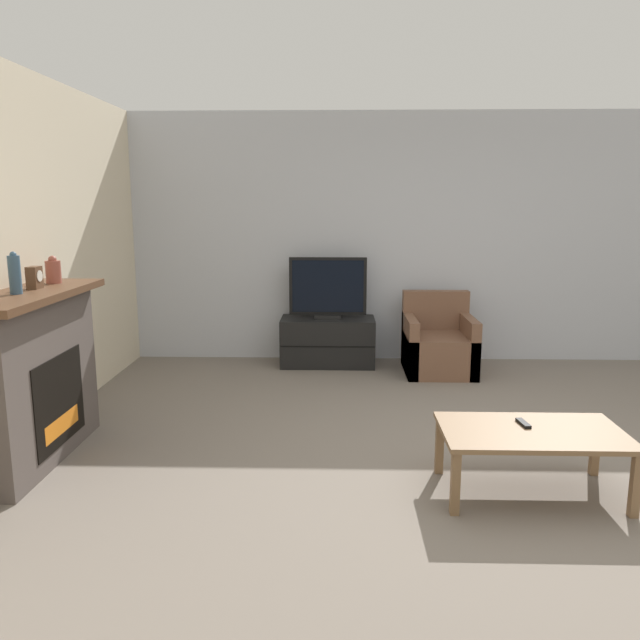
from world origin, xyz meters
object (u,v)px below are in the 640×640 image
Objects in this scene: mantel_clock at (34,278)px; remote at (523,423)px; mantel_vase_right at (53,271)px; tv at (328,290)px; fireplace at (30,376)px; coffee_table at (532,437)px; armchair at (438,346)px; mantel_vase_centre_left at (15,274)px; tv_stand at (328,341)px.

mantel_clock is 3.33m from remote.
mantel_vase_right reaches higher than tv.
tv is (1.96, 2.60, 0.23)m from fireplace.
tv reaches higher than coffee_table.
fireplace is 1.32× the size of coffee_table.
armchair is at bearing 35.52° from mantel_clock.
mantel_vase_right is at bearing -131.89° from tv.
mantel_vase_centre_left is 1.36× the size of mantel_vase_right.
remote is (3.21, -0.33, -0.18)m from fireplace.
coffee_table is 7.03× the size of remote.
coffee_table is at bearing -5.48° from mantel_vase_centre_left.
remote is (1.24, -2.93, -0.41)m from tv.
mantel_vase_right is at bearing 90.00° from mantel_vase_centre_left.
tv reaches higher than remote.
mantel_clock is at bearing 170.13° from coffee_table.
mantel_vase_centre_left is 0.33× the size of tv.
tv is (-0.00, -0.00, 0.57)m from tv_stand.
mantel_vase_right is at bearing 159.45° from remote.
mantel_clock is at bearing -128.38° from tv.
coffee_table is at bearing -78.54° from remote.
tv is 5.37× the size of remote.
mantel_vase_centre_left is 3.50m from tv_stand.
tv is 1.30m from armchair.
tv_stand reaches higher than coffee_table.
armchair is at bearing 84.73° from remote.
tv_stand is 1.24× the size of armchair.
tv is at bearing 54.28° from mantel_vase_centre_left.
mantel_clock is 3.38m from coffee_table.
armchair is 2.69m from remote.
mantel_vase_right is 0.20× the size of tv_stand.
mantel_vase_right is 3.78m from armchair.
tv reaches higher than tv_stand.
mantel_vase_centre_left reaches higher than mantel_vase_right.
fireplace is at bearing 166.97° from remote.
tv_stand is at bearing 112.84° from coffee_table.
mantel_vase_centre_left is 0.25× the size of coffee_table.
mantel_vase_right is at bearing -148.15° from armchair.
mantel_clock is at bearing -128.36° from tv_stand.
remote is (0.09, -2.69, 0.14)m from armchair.
tv is 1.01× the size of armchair.
coffee_table is at bearing -9.87° from mantel_clock.
remote is at bearing -5.88° from fireplace.
armchair is 0.75× the size of coffee_table.
tv_stand is at bearing 105.81° from remote.
fireplace is at bearing 98.95° from mantel_vase_centre_left.
remote is (-0.03, 0.09, 0.06)m from coffee_table.
fireplace is at bearing -127.06° from tv.
tv_stand is 0.57m from tv.
remote is at bearing -67.04° from tv_stand.
tv_stand is 0.93× the size of coffee_table.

